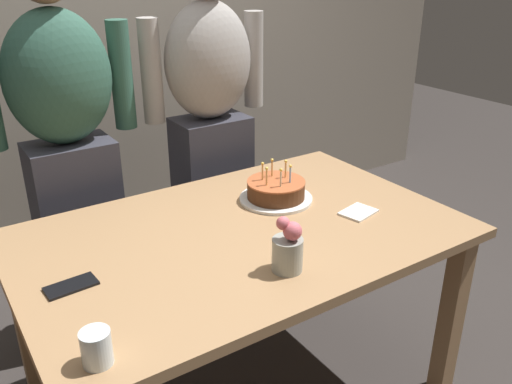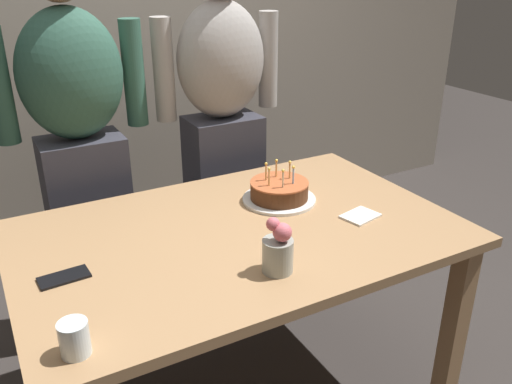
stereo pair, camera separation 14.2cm
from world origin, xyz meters
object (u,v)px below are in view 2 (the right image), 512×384
Objects in this scene: birthday_cake at (279,192)px; napkin_stack at (360,216)px; person_man_bearded at (81,149)px; person_woman_cardigan at (223,126)px; flower_vase at (278,250)px; water_glass_near at (74,338)px; cell_phone at (64,277)px.

birthday_cake is 0.32m from napkin_stack.
person_man_bearded is (-0.79, 0.85, 0.13)m from napkin_stack.
napkin_stack is 0.87m from person_woman_cardigan.
napkin_stack is 0.48m from flower_vase.
water_glass_near is 1.14m from person_man_bearded.
person_man_bearded reaches higher than water_glass_near.
water_glass_near is 0.35m from cell_phone.
napkin_stack is (0.18, -0.26, -0.03)m from birthday_cake.
flower_vase is 0.11× the size of person_man_bearded.
person_man_bearded is 1.00× the size of person_woman_cardigan.
person_woman_cardigan is (0.92, 1.10, 0.09)m from water_glass_near.
water_glass_near is at bearing -149.68° from birthday_cake.
water_glass_near is 0.61m from flower_vase.
person_woman_cardigan is at bearing 85.46° from birthday_cake.
cell_phone is 0.81× the size of flower_vase.
person_man_bearded is (-0.60, 0.59, 0.10)m from birthday_cake.
flower_vase is (0.61, 0.08, 0.03)m from water_glass_near.
napkin_stack is at bearing 20.38° from flower_vase.
flower_vase is at bearing -159.62° from napkin_stack.
cell_phone is (-0.83, -0.16, -0.03)m from birthday_cake.
napkin_stack is 1.17m from person_man_bearded.
person_woman_cardigan is at bearing 36.99° from cell_phone.
cell_phone is 1.02m from napkin_stack.
person_man_bearded is at bearing 76.42° from water_glass_near.
person_man_bearded is at bearing 69.54° from cell_phone.
cell_phone and napkin_stack have the same top height.
birthday_cake is 0.85m from cell_phone.
person_woman_cardigan reaches higher than cell_phone.
person_man_bearded and person_woman_cardigan have the same top height.
water_glass_near is 0.50× the size of flower_vase.
person_man_bearded is at bearing 132.74° from napkin_stack.
person_man_bearded reaches higher than flower_vase.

